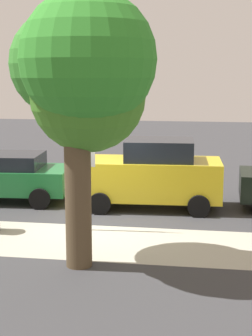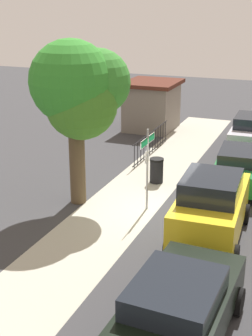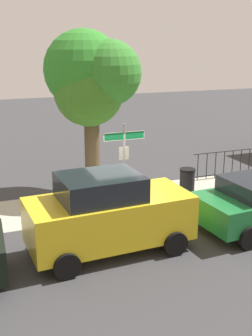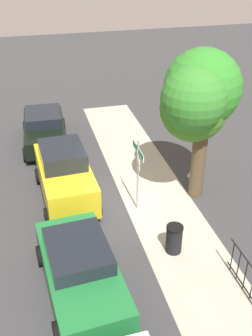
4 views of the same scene
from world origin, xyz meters
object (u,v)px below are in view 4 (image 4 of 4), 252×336
(car_green, at_px, (80,269))
(car_black, at_px, (44,128))
(car_yellow, at_px, (65,175))
(street_sign, at_px, (138,164))
(trash_bin, at_px, (174,239))
(shade_tree, at_px, (198,98))

(car_green, bearing_deg, car_black, 177.09)
(car_yellow, xyz_separation_m, car_green, (4.79, -0.16, -0.24))
(street_sign, bearing_deg, trash_bin, 11.12)
(street_sign, xyz_separation_m, car_green, (3.43, -2.64, -1.12))
(street_sign, distance_m, trash_bin, 2.95)
(car_black, height_order, car_green, car_black)
(shade_tree, relative_size, trash_bin, 5.78)
(street_sign, height_order, car_green, street_sign)
(car_yellow, distance_m, car_green, 4.80)
(car_yellow, bearing_deg, trash_bin, 34.52)
(shade_tree, bearing_deg, car_black, -138.85)
(car_black, bearing_deg, trash_bin, 23.39)
(trash_bin, bearing_deg, car_yellow, -142.70)
(street_sign, height_order, shade_tree, shade_tree)
(street_sign, xyz_separation_m, shade_tree, (-0.37, 2.21, 2.10))
(car_black, distance_m, car_green, 9.60)
(street_sign, bearing_deg, car_yellow, -118.94)
(street_sign, relative_size, car_black, 0.65)
(street_sign, relative_size, car_green, 0.63)
(shade_tree, height_order, car_yellow, shade_tree)
(shade_tree, relative_size, car_black, 1.30)
(car_yellow, distance_m, trash_bin, 4.94)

